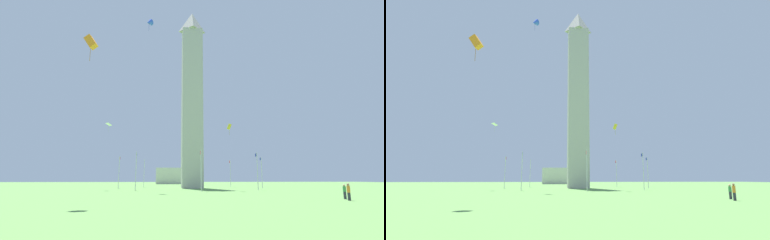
{
  "view_description": "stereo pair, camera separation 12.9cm",
  "coord_description": "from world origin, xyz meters",
  "views": [
    {
      "loc": [
        -69.61,
        6.74,
        2.23
      ],
      "look_at": [
        0.0,
        0.0,
        16.36
      ],
      "focal_mm": 27.17,
      "sensor_mm": 36.0,
      "label": 1
    },
    {
      "loc": [
        -69.62,
        6.61,
        2.23
      ],
      "look_at": [
        0.0,
        0.0,
        16.36
      ],
      "focal_mm": 27.17,
      "sensor_mm": 36.0,
      "label": 2
    }
  ],
  "objects": [
    {
      "name": "distant_building",
      "position": [
        61.61,
        3.25,
        3.34
      ],
      "size": [
        18.58,
        13.14,
        6.67
      ],
      "color": "beige",
      "rests_on": "ground"
    },
    {
      "name": "person_orange_shirt",
      "position": [
        -40.38,
        -12.42,
        0.87
      ],
      "size": [
        0.32,
        0.32,
        1.75
      ],
      "rotation": [
        0.0,
        0.0,
        0.7
      ],
      "color": "#2D2D38",
      "rests_on": "ground"
    },
    {
      "name": "flagpole_nw",
      "position": [
        12.11,
        -12.05,
        4.09
      ],
      "size": [
        1.12,
        0.14,
        7.42
      ],
      "color": "silver",
      "rests_on": "ground"
    },
    {
      "name": "flagpole_s",
      "position": [
        -16.98,
        0.0,
        4.09
      ],
      "size": [
        1.12,
        0.14,
        7.42
      ],
      "color": "silver",
      "rests_on": "ground"
    },
    {
      "name": "flagpole_se",
      "position": [
        -11.98,
        12.05,
        4.09
      ],
      "size": [
        1.12,
        0.14,
        7.42
      ],
      "color": "silver",
      "rests_on": "ground"
    },
    {
      "name": "kite_blue_delta",
      "position": [
        -14.99,
        10.24,
        33.45
      ],
      "size": [
        2.02,
        2.06,
        2.63
      ],
      "color": "blue"
    },
    {
      "name": "ground_plane",
      "position": [
        0.0,
        0.0,
        0.0
      ],
      "size": [
        260.0,
        260.0,
        0.0
      ],
      "primitive_type": "plane",
      "color": "#609347"
    },
    {
      "name": "kite_orange_box",
      "position": [
        -42.34,
        14.09,
        15.39
      ],
      "size": [
        0.96,
        1.41,
        2.7
      ],
      "color": "orange"
    },
    {
      "name": "flagpole_e",
      "position": [
        0.06,
        17.04,
        4.09
      ],
      "size": [
        1.12,
        0.14,
        7.42
      ],
      "color": "silver",
      "rests_on": "ground"
    },
    {
      "name": "flagpole_w",
      "position": [
        0.06,
        -17.04,
        4.09
      ],
      "size": [
        1.12,
        0.14,
        7.42
      ],
      "color": "silver",
      "rests_on": "ground"
    },
    {
      "name": "flagpole_sw",
      "position": [
        -11.98,
        -12.05,
        4.09
      ],
      "size": [
        1.12,
        0.14,
        7.42
      ],
      "color": "silver",
      "rests_on": "ground"
    },
    {
      "name": "kite_yellow_box",
      "position": [
        -14.79,
        -5.87,
        12.17
      ],
      "size": [
        0.7,
        0.98,
        2.21
      ],
      "color": "yellow"
    },
    {
      "name": "person_green_shirt",
      "position": [
        -38.27,
        -13.32,
        0.8
      ],
      "size": [
        0.32,
        0.32,
        1.62
      ],
      "rotation": [
        0.0,
        0.0,
        0.83
      ],
      "color": "#2D2D38",
      "rests_on": "ground"
    },
    {
      "name": "flagpole_ne",
      "position": [
        12.11,
        12.05,
        4.09
      ],
      "size": [
        1.12,
        0.14,
        7.42
      ],
      "color": "silver",
      "rests_on": "ground"
    },
    {
      "name": "kite_white_diamond",
      "position": [
        -8.7,
        18.32,
        13.28
      ],
      "size": [
        1.5,
        1.49,
        1.79
      ],
      "color": "white"
    },
    {
      "name": "obelisk_monument",
      "position": [
        0.0,
        0.0,
        22.63
      ],
      "size": [
        4.98,
        4.98,
        45.25
      ],
      "color": "#B7B2A8",
      "rests_on": "ground"
    },
    {
      "name": "flagpole_n",
      "position": [
        17.1,
        0.0,
        4.09
      ],
      "size": [
        1.12,
        0.14,
        7.42
      ],
      "color": "silver",
      "rests_on": "ground"
    }
  ]
}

